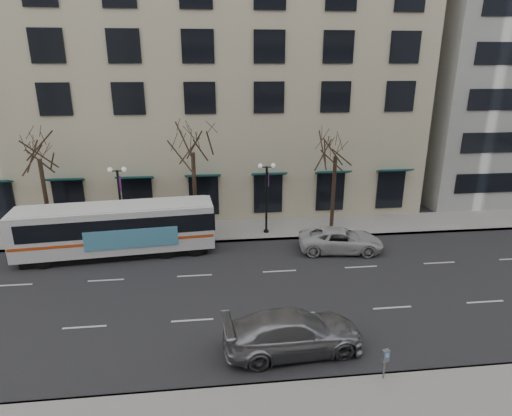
{
  "coord_description": "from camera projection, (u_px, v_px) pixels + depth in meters",
  "views": [
    {
      "loc": [
        1.05,
        -20.22,
        11.66
      ],
      "look_at": [
        3.6,
        2.35,
        4.0
      ],
      "focal_mm": 30.0,
      "sensor_mm": 36.0,
      "label": 1
    }
  ],
  "objects": [
    {
      "name": "building_hotel",
      "position": [
        171.0,
        60.0,
        38.38
      ],
      "size": [
        40.0,
        20.0,
        24.0
      ],
      "primitive_type": "cube",
      "color": "beige",
      "rests_on": "ground"
    },
    {
      "name": "city_bus",
      "position": [
        118.0,
        228.0,
        27.03
      ],
      "size": [
        12.42,
        3.73,
        3.32
      ],
      "rotation": [
        0.0,
        0.0,
        0.09
      ],
      "color": "white",
      "rests_on": "ground"
    },
    {
      "name": "pay_station",
      "position": [
        385.0,
        358.0,
        16.23
      ],
      "size": [
        0.3,
        0.23,
        1.27
      ],
      "rotation": [
        0.0,
        0.0,
        0.22
      ],
      "color": "gray",
      "rests_on": "sidewalk_near"
    },
    {
      "name": "silver_car",
      "position": [
        294.0,
        332.0,
        18.11
      ],
      "size": [
        6.16,
        2.88,
        1.74
      ],
      "primitive_type": "imported",
      "rotation": [
        0.0,
        0.0,
        1.65
      ],
      "color": "#999AA0",
      "rests_on": "ground"
    },
    {
      "name": "white_pickup",
      "position": [
        341.0,
        240.0,
        27.94
      ],
      "size": [
        5.73,
        3.19,
        1.52
      ],
      "primitive_type": "imported",
      "rotation": [
        0.0,
        0.0,
        1.44
      ],
      "color": "#BCBCBC",
      "rests_on": "ground"
    },
    {
      "name": "sidewalk_far",
      "position": [
        265.0,
        229.0,
        31.64
      ],
      "size": [
        80.0,
        4.0,
        0.15
      ],
      "primitive_type": "cube",
      "color": "gray",
      "rests_on": "ground"
    },
    {
      "name": "lamp_post_left",
      "position": [
        120.0,
        200.0,
        28.9
      ],
      "size": [
        1.22,
        0.45,
        5.21
      ],
      "color": "black",
      "rests_on": "ground"
    },
    {
      "name": "tree_far_left",
      "position": [
        37.0,
        145.0,
        27.74
      ],
      "size": [
        3.6,
        3.6,
        8.34
      ],
      "color": "black",
      "rests_on": "ground"
    },
    {
      "name": "lamp_post_right",
      "position": [
        267.0,
        195.0,
        29.97
      ],
      "size": [
        1.22,
        0.45,
        5.21
      ],
      "color": "black",
      "rests_on": "ground"
    },
    {
      "name": "tree_far_mid",
      "position": [
        192.0,
        139.0,
        28.73
      ],
      "size": [
        3.6,
        3.6,
        8.55
      ],
      "color": "black",
      "rests_on": "ground"
    },
    {
      "name": "ground",
      "position": [
        194.0,
        296.0,
        22.65
      ],
      "size": [
        160.0,
        160.0,
        0.0
      ],
      "primitive_type": "plane",
      "color": "black",
      "rests_on": "ground"
    },
    {
      "name": "tree_far_right",
      "position": [
        336.0,
        143.0,
        29.95
      ],
      "size": [
        3.6,
        3.6,
        8.06
      ],
      "color": "black",
      "rests_on": "ground"
    }
  ]
}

